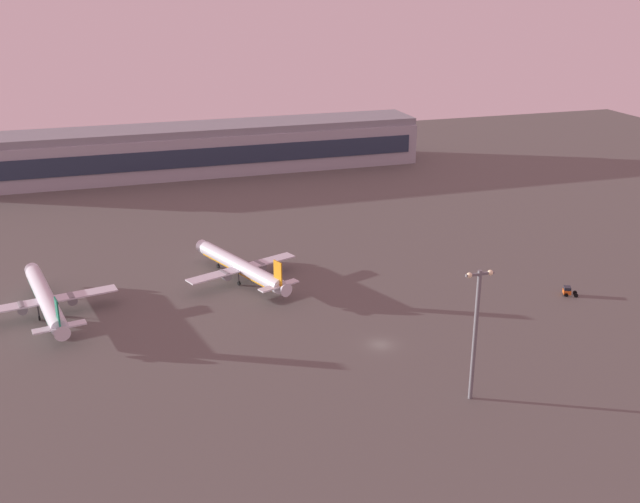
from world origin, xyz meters
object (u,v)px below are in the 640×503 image
pushback_tug (568,291)px  airplane_mid_apron (241,267)px  airplane_near_gate (46,299)px  apron_light_west (476,326)px

pushback_tug → airplane_mid_apron: bearing=92.7°
airplane_mid_apron → pushback_tug: airplane_mid_apron is taller
airplane_near_gate → apron_light_west: 86.78m
airplane_near_gate → airplane_mid_apron: size_ratio=1.07×
airplane_near_gate → pushback_tug: airplane_near_gate is taller
pushback_tug → apron_light_west: size_ratio=0.16×
airplane_mid_apron → apron_light_west: bearing=-88.3°
pushback_tug → airplane_near_gate: bearing=104.5°
airplane_mid_apron → apron_light_west: apron_light_west is taller
airplane_near_gate → pushback_tug: 109.52m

